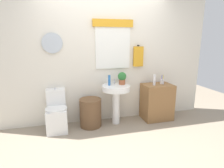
% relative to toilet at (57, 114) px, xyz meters
% --- Properties ---
extents(ground_plane, '(8.00, 8.00, 0.00)m').
position_rel_toilet_xyz_m(ground_plane, '(0.95, -0.88, -0.29)').
color(ground_plane, gray).
extents(back_wall, '(4.40, 0.18, 2.60)m').
position_rel_toilet_xyz_m(back_wall, '(0.95, 0.27, 1.01)').
color(back_wall, silver).
rests_on(back_wall, ground_plane).
extents(toilet, '(0.38, 0.51, 0.76)m').
position_rel_toilet_xyz_m(toilet, '(0.00, 0.00, 0.00)').
color(toilet, white).
rests_on(toilet, ground_plane).
extents(laundry_hamper, '(0.41, 0.41, 0.54)m').
position_rel_toilet_xyz_m(laundry_hamper, '(0.62, -0.03, -0.02)').
color(laundry_hamper, brown).
rests_on(laundry_hamper, ground_plane).
extents(pedestal_sink, '(0.54, 0.54, 0.77)m').
position_rel_toilet_xyz_m(pedestal_sink, '(1.12, -0.03, 0.30)').
color(pedestal_sink, white).
rests_on(pedestal_sink, ground_plane).
extents(faucet, '(0.03, 0.03, 0.10)m').
position_rel_toilet_xyz_m(faucet, '(1.12, 0.09, 0.53)').
color(faucet, silver).
rests_on(faucet, pedestal_sink).
extents(wooden_cabinet, '(0.59, 0.44, 0.74)m').
position_rel_toilet_xyz_m(wooden_cabinet, '(2.01, -0.03, 0.08)').
color(wooden_cabinet, olive).
rests_on(wooden_cabinet, ground_plane).
extents(soap_bottle, '(0.05, 0.05, 0.20)m').
position_rel_toilet_xyz_m(soap_bottle, '(1.00, 0.02, 0.58)').
color(soap_bottle, '#2D6BB7').
rests_on(soap_bottle, pedestal_sink).
extents(potted_plant, '(0.17, 0.17, 0.24)m').
position_rel_toilet_xyz_m(potted_plant, '(1.26, 0.03, 0.62)').
color(potted_plant, '#AD5B38').
rests_on(potted_plant, pedestal_sink).
extents(lotion_bottle, '(0.05, 0.05, 0.22)m').
position_rel_toilet_xyz_m(lotion_bottle, '(1.91, -0.07, 0.56)').
color(lotion_bottle, white).
rests_on(lotion_bottle, wooden_cabinet).
extents(toothbrush_cup, '(0.08, 0.08, 0.19)m').
position_rel_toilet_xyz_m(toothbrush_cup, '(2.12, -0.01, 0.50)').
color(toothbrush_cup, silver).
rests_on(toothbrush_cup, wooden_cabinet).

